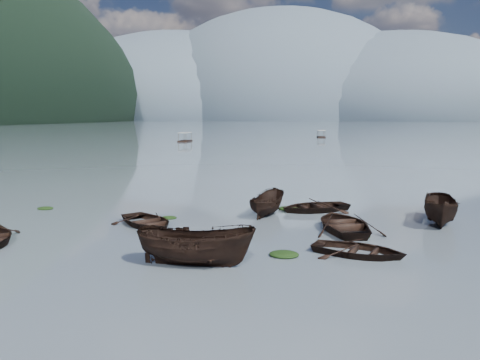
# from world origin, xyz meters

# --- Properties ---
(ground_plane) EXTENTS (2400.00, 2400.00, 0.00)m
(ground_plane) POSITION_xyz_m (0.00, 0.00, 0.00)
(ground_plane) COLOR slate
(haze_mtn_a) EXTENTS (520.00, 520.00, 280.00)m
(haze_mtn_a) POSITION_xyz_m (-260.00, 900.00, 0.00)
(haze_mtn_a) COLOR #475666
(haze_mtn_a) RESTS_ON ground
(haze_mtn_b) EXTENTS (520.00, 520.00, 340.00)m
(haze_mtn_b) POSITION_xyz_m (-60.00, 900.00, 0.00)
(haze_mtn_b) COLOR #475666
(haze_mtn_b) RESTS_ON ground
(haze_mtn_c) EXTENTS (520.00, 520.00, 260.00)m
(haze_mtn_c) POSITION_xyz_m (140.00, 900.00, 0.00)
(haze_mtn_c) COLOR #475666
(haze_mtn_c) RESTS_ON ground
(rowboat_2) EXTENTS (4.92, 1.93, 1.89)m
(rowboat_2) POSITION_xyz_m (-0.10, 1.15, 0.00)
(rowboat_2) COLOR black
(rowboat_2) RESTS_ON ground
(rowboat_3) EXTENTS (4.52, 5.60, 1.03)m
(rowboat_3) POSITION_xyz_m (6.13, 8.20, 0.00)
(rowboat_3) COLOR black
(rowboat_3) RESTS_ON ground
(rowboat_4) EXTENTS (4.68, 3.96, 0.83)m
(rowboat_4) POSITION_xyz_m (6.48, 3.59, 0.00)
(rowboat_4) COLOR black
(rowboat_4) RESTS_ON ground
(rowboat_5) EXTENTS (2.70, 4.99, 1.83)m
(rowboat_5) POSITION_xyz_m (11.55, 10.42, 0.00)
(rowboat_5) COLOR black
(rowboat_5) RESTS_ON ground
(rowboat_6) EXTENTS (5.22, 5.18, 0.89)m
(rowboat_6) POSITION_xyz_m (-4.42, 7.40, 0.00)
(rowboat_6) COLOR black
(rowboat_6) RESTS_ON ground
(rowboat_7) EXTENTS (5.50, 4.99, 0.93)m
(rowboat_7) POSITION_xyz_m (4.62, 12.96, 0.00)
(rowboat_7) COLOR black
(rowboat_7) RESTS_ON ground
(rowboat_8) EXTENTS (2.42, 4.36, 1.59)m
(rowboat_8) POSITION_xyz_m (1.74, 11.38, 0.00)
(rowboat_8) COLOR black
(rowboat_8) RESTS_ON ground
(weed_clump_1) EXTENTS (1.05, 0.84, 0.23)m
(weed_clump_1) POSITION_xyz_m (1.08, 6.30, 0.00)
(weed_clump_1) COLOR black
(weed_clump_1) RESTS_ON ground
(weed_clump_2) EXTENTS (1.28, 1.02, 0.28)m
(weed_clump_2) POSITION_xyz_m (3.33, 2.94, 0.00)
(weed_clump_2) COLOR black
(weed_clump_2) RESTS_ON ground
(weed_clump_3) EXTENTS (0.86, 0.72, 0.19)m
(weed_clump_3) POSITION_xyz_m (1.13, 7.32, 0.00)
(weed_clump_3) COLOR black
(weed_clump_3) RESTS_ON ground
(weed_clump_4) EXTENTS (1.03, 0.82, 0.21)m
(weed_clump_4) POSITION_xyz_m (6.85, 6.79, 0.00)
(weed_clump_4) COLOR black
(weed_clump_4) RESTS_ON ground
(weed_clump_5) EXTENTS (1.04, 0.84, 0.22)m
(weed_clump_5) POSITION_xyz_m (-12.51, 10.80, 0.00)
(weed_clump_5) COLOR black
(weed_clump_5) RESTS_ON ground
(weed_clump_6) EXTENTS (0.93, 0.77, 0.19)m
(weed_clump_6) POSITION_xyz_m (-3.80, 9.39, 0.00)
(weed_clump_6) COLOR black
(weed_clump_6) RESTS_ON ground
(weed_clump_7) EXTENTS (1.26, 1.01, 0.27)m
(weed_clump_7) POSITION_xyz_m (2.94, 13.05, 0.00)
(weed_clump_7) COLOR black
(weed_clump_7) RESTS_ON ground
(pontoon_left) EXTENTS (2.30, 5.48, 2.10)m
(pontoon_left) POSITION_xyz_m (-25.94, 92.20, 0.00)
(pontoon_left) COLOR black
(pontoon_left) RESTS_ON ground
(pontoon_centre) EXTENTS (2.52, 5.27, 1.96)m
(pontoon_centre) POSITION_xyz_m (6.63, 120.34, 0.00)
(pontoon_centre) COLOR black
(pontoon_centre) RESTS_ON ground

